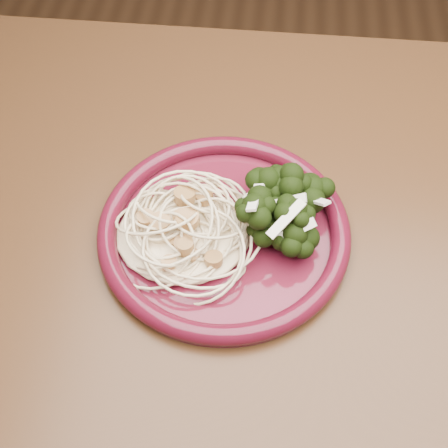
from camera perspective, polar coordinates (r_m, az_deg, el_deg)
name	(u,v)px	position (r m, az deg, el deg)	size (l,w,h in m)	color
dining_table	(163,336)	(0.67, -5.59, -10.19)	(1.20, 0.80, 0.75)	#472814
dinner_plate	(224,231)	(0.61, 0.00, -0.62)	(0.31, 0.31, 0.02)	#531020
spaghetti_pile	(182,230)	(0.60, -3.88, -0.59)	(0.13, 0.11, 0.03)	beige
scallop_cluster	(180,210)	(0.57, -4.05, 1.28)	(0.10, 0.10, 0.03)	tan
broccoli_pile	(275,210)	(0.60, 4.71, 1.27)	(0.08, 0.14, 0.05)	black
onion_garnish	(277,190)	(0.58, 4.91, 3.13)	(0.06, 0.09, 0.05)	white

